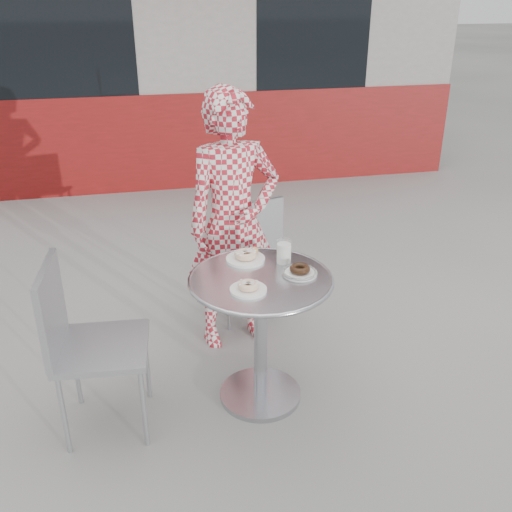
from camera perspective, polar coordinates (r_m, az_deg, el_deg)
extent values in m
plane|color=gray|center=(3.11, -0.06, -14.21)|extent=(60.00, 60.00, 0.00)
cube|color=gray|center=(7.98, -9.35, 21.59)|extent=(6.00, 4.00, 3.00)
cube|color=maroon|center=(6.23, -7.46, 11.37)|extent=(6.02, 0.20, 1.00)
cube|color=black|center=(6.00, -20.40, 21.22)|extent=(1.60, 0.04, 1.40)
cube|color=black|center=(6.26, 5.86, 22.65)|extent=(1.20, 0.04, 1.40)
cylinder|color=silver|center=(3.13, 0.43, -13.60)|extent=(0.43, 0.43, 0.03)
cylinder|color=silver|center=(2.93, 0.45, -8.38)|extent=(0.07, 0.07, 0.69)
cylinder|color=silver|center=(2.75, 0.48, -2.34)|extent=(0.69, 0.69, 0.02)
torus|color=silver|center=(2.75, 0.48, -2.34)|extent=(0.71, 0.71, 0.02)
cube|color=#A9ACB1|center=(3.67, -1.68, 0.24)|extent=(0.50, 0.50, 0.03)
cube|color=#A9ACB1|center=(3.43, -0.22, 2.30)|extent=(0.39, 0.15, 0.40)
cube|color=#A9ACB1|center=(2.80, -15.09, -8.83)|extent=(0.45, 0.45, 0.03)
cube|color=#A9ACB1|center=(2.73, -19.78, -5.03)|extent=(0.06, 0.42, 0.42)
imported|color=maroon|center=(3.26, -2.27, 3.31)|extent=(0.62, 0.46, 1.52)
cylinder|color=white|center=(2.91, -1.06, -0.30)|extent=(0.20, 0.20, 0.01)
torus|color=#CF834F|center=(2.90, -1.06, 0.15)|extent=(0.12, 0.12, 0.04)
sphere|color=#B77A3F|center=(2.94, -0.16, 0.55)|extent=(0.04, 0.04, 0.04)
cylinder|color=white|center=(2.63, -0.78, -3.38)|extent=(0.17, 0.17, 0.01)
torus|color=#CF834F|center=(2.62, -0.78, -2.95)|extent=(0.10, 0.10, 0.03)
cylinder|color=white|center=(2.78, 4.39, -1.70)|extent=(0.17, 0.17, 0.01)
torus|color=black|center=(2.77, 4.40, -1.28)|extent=(0.10, 0.10, 0.03)
torus|color=black|center=(2.78, 4.39, -1.63)|extent=(0.17, 0.17, 0.02)
cylinder|color=white|center=(2.87, 2.81, 0.28)|extent=(0.07, 0.07, 0.10)
cylinder|color=white|center=(2.87, 2.81, 0.46)|extent=(0.08, 0.08, 0.12)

